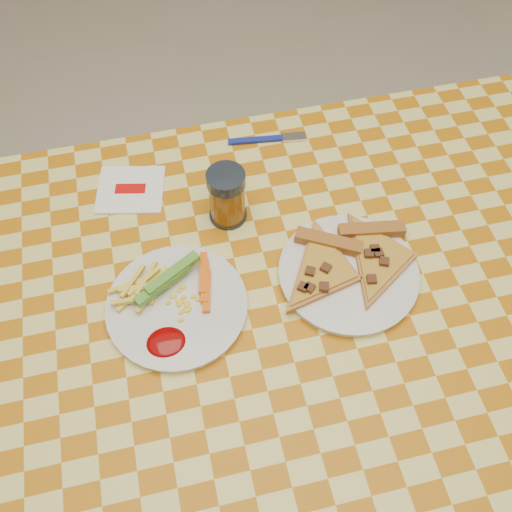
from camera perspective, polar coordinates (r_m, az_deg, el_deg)
The scene contains 9 objects.
ground at distance 1.65m, azimuth 1.29°, elevation -17.48°, with size 8.00×8.00×0.00m, color beige.
table at distance 1.01m, azimuth 2.03°, elevation -6.82°, with size 1.28×0.88×0.76m.
plate_left at distance 0.94m, azimuth -7.90°, elevation -5.05°, with size 0.23×0.23×0.01m, color silver.
plate_right at distance 0.98m, azimuth 9.21°, elevation -1.77°, with size 0.23×0.23×0.01m, color silver.
fries_veggies at distance 0.93m, azimuth -8.67°, elevation -3.83°, with size 0.19×0.17×0.04m.
pizza_slices at distance 0.97m, azimuth 9.31°, elevation -0.45°, with size 0.30×0.26×0.02m.
drink_glass at distance 1.00m, azimuth -2.92°, elevation 5.96°, with size 0.07×0.07×0.11m.
napkin at distance 1.10m, azimuth -12.43°, elevation 6.49°, with size 0.14×0.14×0.01m.
fork at distance 1.16m, azimuth 1.22°, elevation 11.63°, with size 0.16×0.04×0.01m.
Camera 1 is at (-0.14, -0.43, 1.58)m, focal length 40.00 mm.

